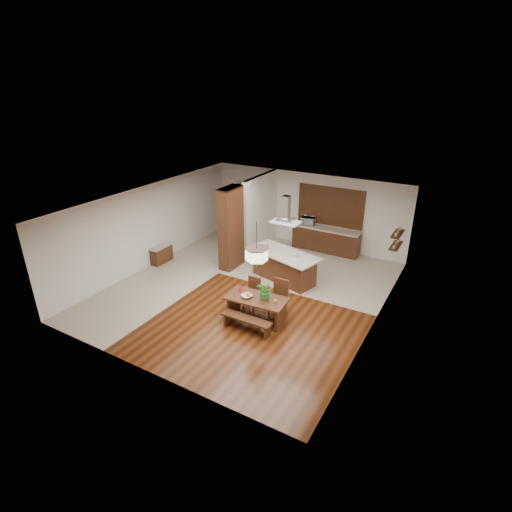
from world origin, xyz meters
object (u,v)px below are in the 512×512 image
Objects in this scene: pendant_lantern at (257,246)px; island_cup at (295,255)px; kitchen_island at (284,266)px; dining_chair_right at (278,298)px; microwave at (308,221)px; dining_bench at (247,324)px; fruit_bowl at (247,296)px; foliage_plant at (266,291)px; range_hood at (286,209)px; hallway_console at (162,254)px; dining_chair_left at (251,294)px; dining_table at (257,304)px.

pendant_lantern is 9.98× the size of island_cup.
dining_chair_right is at bearing -52.80° from kitchen_island.
dining_chair_right is 2.00m from island_cup.
microwave is at bearing 99.18° from pendant_lantern.
dining_chair_right is at bearing 73.51° from dining_bench.
fruit_bowl is 2.57m from island_cup.
dining_chair_right reaches higher than dining_bench.
range_hood reaches higher than foliage_plant.
dining_chair_left is at bearing -13.54° from hallway_console.
pendant_lantern is 0.50× the size of kitchen_island.
dining_bench is 6.33m from microwave.
range_hood is at bearing 105.48° from kitchen_island.
pendant_lantern is 1.46× the size of range_hood.
island_cup is at bearing 1.60° from kitchen_island.
kitchen_island is (-0.46, 3.15, 0.32)m from dining_bench.
dining_chair_right is at bearing -10.85° from hallway_console.
kitchen_island is at bearing 99.29° from pendant_lantern.
dining_table is at bearing 94.06° from dining_bench.
dining_bench is 4.89× the size of fruit_bowl.
hallway_console is 5.74m from microwave.
fruit_bowl is (-0.50, -0.17, -0.22)m from foliage_plant.
dining_chair_right is (0.34, 1.14, 0.32)m from dining_bench.
dining_chair_left is 2.10m from island_cup.
range_hood reaches higher than kitchen_island.
fruit_bowl is 2.23× the size of island_cup.
microwave is (-0.95, 6.19, 0.90)m from dining_bench.
dining_chair_left is at bearing -91.08° from range_hood.
microwave is at bearing 106.18° from island_cup.
dining_bench is 0.54× the size of kitchen_island.
microwave is (-0.65, 5.69, 0.36)m from fruit_bowl.
range_hood is (-0.42, 2.55, 0.22)m from pendant_lantern.
island_cup is at bearing 10.15° from hallway_console.
foliage_plant is at bearing -31.07° from dining_chair_left.
dining_chair_right is 0.40× the size of kitchen_island.
dining_bench is 1.53× the size of dining_chair_left.
dining_bench is 10.88× the size of island_cup.
dining_table is 0.51m from foliage_plant.
dining_bench is 1.37× the size of dining_chair_right.
dining_bench is at bearing -106.84° from foliage_plant.
microwave is (-1.29, 5.05, 0.58)m from dining_chair_right.
microwave reaches higher than island_cup.
dining_chair_right is (0.38, 0.54, 0.01)m from dining_table.
microwave is at bearing 99.10° from range_hood.
range_hood is (-0.46, 3.15, 2.26)m from dining_bench.
pendant_lantern is 3.10m from kitchen_island.
microwave reaches higher than dining_bench.
pendant_lantern reaches higher than dining_bench.
range_hood is at bearing 93.54° from fruit_bowl.
pendant_lantern is 2.59m from range_hood.
fruit_bowl is at bearing -19.57° from hallway_console.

